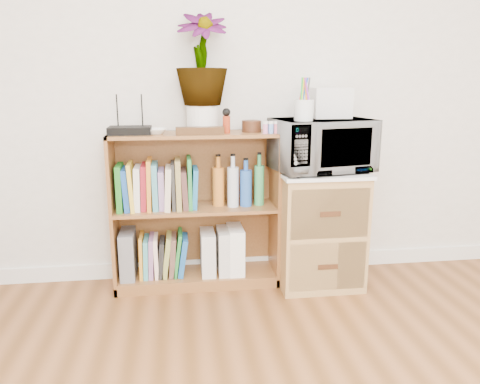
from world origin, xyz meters
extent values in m
cube|color=white|center=(0.00, 2.24, 0.05)|extent=(4.00, 0.02, 0.10)
cube|color=brown|center=(-0.35, 2.10, 0.47)|extent=(1.00, 0.30, 0.95)
cube|color=#9E7542|center=(0.40, 2.02, 0.35)|extent=(0.50, 0.45, 0.70)
imported|color=silver|center=(0.40, 2.02, 0.87)|extent=(0.62, 0.48, 0.31)
cylinder|color=silver|center=(0.25, 1.90, 1.09)|extent=(0.11, 0.11, 0.12)
cube|color=silver|center=(0.46, 2.09, 1.12)|extent=(0.22, 0.19, 0.18)
cube|color=black|center=(-0.72, 2.08, 0.97)|extent=(0.24, 0.16, 0.04)
imported|color=white|center=(-0.57, 2.07, 0.97)|extent=(0.13, 0.13, 0.03)
cylinder|color=silver|center=(-0.30, 2.12, 1.03)|extent=(0.19, 0.19, 0.16)
imported|color=#377930|center=(-0.30, 2.12, 1.37)|extent=(0.29, 0.29, 0.52)
cube|color=#38210F|center=(-0.32, 2.00, 0.97)|extent=(0.27, 0.07, 0.04)
cylinder|color=#9E2F13|center=(-0.16, 2.06, 1.00)|extent=(0.04, 0.04, 0.10)
cylinder|color=#381D0F|center=(-0.01, 2.11, 0.98)|extent=(0.12, 0.12, 0.07)
cube|color=pink|center=(0.09, 2.01, 0.98)|extent=(0.10, 0.04, 0.05)
cube|color=slate|center=(-0.77, 2.10, 0.22)|extent=(0.09, 0.23, 0.29)
cube|color=silver|center=(-0.28, 2.09, 0.21)|extent=(0.09, 0.22, 0.27)
cube|color=silver|center=(-0.18, 2.09, 0.21)|extent=(0.09, 0.22, 0.28)
cube|color=white|center=(-0.11, 2.09, 0.22)|extent=(0.09, 0.23, 0.29)
cube|color=#207920|center=(-0.79, 2.10, 0.64)|extent=(0.03, 0.20, 0.27)
cube|color=#1B4BA3|center=(-0.76, 2.10, 0.62)|extent=(0.04, 0.20, 0.25)
cube|color=yellow|center=(-0.73, 2.10, 0.64)|extent=(0.04, 0.20, 0.28)
cube|color=silver|center=(-0.69, 2.10, 0.63)|extent=(0.04, 0.20, 0.26)
cube|color=maroon|center=(-0.65, 2.10, 0.63)|extent=(0.04, 0.20, 0.27)
cube|color=orange|center=(-0.62, 2.10, 0.65)|extent=(0.03, 0.20, 0.30)
cube|color=teal|center=(-0.59, 2.10, 0.64)|extent=(0.03, 0.20, 0.27)
cube|color=#9974AE|center=(-0.55, 2.10, 0.62)|extent=(0.03, 0.20, 0.23)
cube|color=beige|center=(-0.51, 2.10, 0.63)|extent=(0.05, 0.20, 0.26)
cube|color=#2A2A2A|center=(-0.48, 2.10, 0.64)|extent=(0.02, 0.20, 0.28)
cube|color=olive|center=(-0.45, 2.10, 0.65)|extent=(0.03, 0.20, 0.30)
cube|color=#51322E|center=(-0.42, 2.10, 0.62)|extent=(0.04, 0.20, 0.23)
cube|color=#217D36|center=(-0.38, 2.10, 0.65)|extent=(0.03, 0.20, 0.31)
cube|color=#1C69AA|center=(-0.36, 2.10, 0.62)|extent=(0.04, 0.20, 0.24)
cylinder|color=#C47024|center=(-0.21, 2.10, 0.65)|extent=(0.07, 0.07, 0.30)
cylinder|color=silver|center=(-0.13, 2.10, 0.66)|extent=(0.07, 0.07, 0.31)
cylinder|color=blue|center=(-0.05, 2.10, 0.64)|extent=(0.07, 0.07, 0.28)
cylinder|color=#379955|center=(0.04, 2.10, 0.66)|extent=(0.06, 0.06, 0.31)
cube|color=orange|center=(-0.69, 2.10, 0.20)|extent=(0.03, 0.19, 0.26)
cube|color=teal|center=(-0.66, 2.10, 0.19)|extent=(0.03, 0.19, 0.24)
cube|color=#98679A|center=(-0.63, 2.10, 0.20)|extent=(0.04, 0.19, 0.25)
cube|color=#FFDAC6|center=(-0.60, 2.10, 0.19)|extent=(0.03, 0.19, 0.25)
cube|color=black|center=(-0.57, 2.10, 0.18)|extent=(0.04, 0.19, 0.23)
cube|color=olive|center=(-0.54, 2.10, 0.20)|extent=(0.06, 0.19, 0.26)
cube|color=brown|center=(-0.50, 2.10, 0.19)|extent=(0.05, 0.19, 0.25)
cube|color=#217C30|center=(-0.47, 2.10, 0.21)|extent=(0.06, 0.19, 0.28)
cube|color=#1B58A3|center=(-0.44, 2.10, 0.19)|extent=(0.07, 0.19, 0.24)
camera|label=1|loc=(-0.45, -0.66, 1.26)|focal=35.00mm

